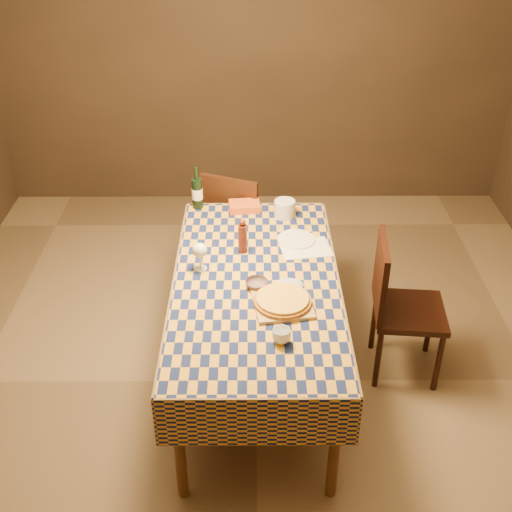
# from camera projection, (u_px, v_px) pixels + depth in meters

# --- Properties ---
(room) EXTENTS (5.00, 5.10, 2.70)m
(room) POSITION_uv_depth(u_px,v_px,m) (256.00, 188.00, 3.29)
(room) COLOR brown
(room) RESTS_ON ground
(dining_table) EXTENTS (0.94, 1.84, 0.77)m
(dining_table) POSITION_uv_depth(u_px,v_px,m) (256.00, 291.00, 3.65)
(dining_table) COLOR brown
(dining_table) RESTS_ON ground
(cutting_board) EXTENTS (0.34, 0.34, 0.02)m
(cutting_board) POSITION_uv_depth(u_px,v_px,m) (282.00, 304.00, 3.41)
(cutting_board) COLOR #A7844E
(cutting_board) RESTS_ON dining_table
(pizza) EXTENTS (0.34, 0.34, 0.03)m
(pizza) POSITION_uv_depth(u_px,v_px,m) (282.00, 300.00, 3.39)
(pizza) COLOR #8F5417
(pizza) RESTS_ON cutting_board
(pepper_mill) EXTENTS (0.07, 0.07, 0.22)m
(pepper_mill) POSITION_uv_depth(u_px,v_px,m) (243.00, 237.00, 3.80)
(pepper_mill) COLOR #511A12
(pepper_mill) RESTS_ON dining_table
(bowl) EXTENTS (0.14, 0.14, 0.04)m
(bowl) POSITION_uv_depth(u_px,v_px,m) (257.00, 284.00, 3.54)
(bowl) COLOR #5E474F
(bowl) RESTS_ON dining_table
(wine_glass) EXTENTS (0.09, 0.09, 0.17)m
(wine_glass) POSITION_uv_depth(u_px,v_px,m) (200.00, 251.00, 3.64)
(wine_glass) COLOR white
(wine_glass) RESTS_ON dining_table
(wine_bottle) EXTENTS (0.08, 0.08, 0.29)m
(wine_bottle) POSITION_uv_depth(u_px,v_px,m) (197.00, 193.00, 4.27)
(wine_bottle) COLOR black
(wine_bottle) RESTS_ON dining_table
(deli_tub) EXTENTS (0.17, 0.17, 0.11)m
(deli_tub) POSITION_uv_depth(u_px,v_px,m) (285.00, 209.00, 4.19)
(deli_tub) COLOR silver
(deli_tub) RESTS_ON dining_table
(takeout_container) EXTENTS (0.22, 0.16, 0.05)m
(takeout_container) POSITION_uv_depth(u_px,v_px,m) (244.00, 206.00, 4.29)
(takeout_container) COLOR #C04F19
(takeout_container) RESTS_ON dining_table
(white_plate) EXTENTS (0.31, 0.31, 0.01)m
(white_plate) POSITION_uv_depth(u_px,v_px,m) (296.00, 240.00, 3.96)
(white_plate) COLOR white
(white_plate) RESTS_ON dining_table
(tumbler) EXTENTS (0.11, 0.11, 0.07)m
(tumbler) POSITION_uv_depth(u_px,v_px,m) (282.00, 336.00, 3.14)
(tumbler) COLOR white
(tumbler) RESTS_ON dining_table
(flour_patch) EXTENTS (0.33, 0.27, 0.00)m
(flour_patch) POSITION_uv_depth(u_px,v_px,m) (305.00, 248.00, 3.89)
(flour_patch) COLOR silver
(flour_patch) RESTS_ON dining_table
(flour_bag) EXTENTS (0.21, 0.18, 0.05)m
(flour_bag) POSITION_uv_depth(u_px,v_px,m) (289.00, 285.00, 3.52)
(flour_bag) COLOR #A5ADD3
(flour_bag) RESTS_ON dining_table
(chair_far) EXTENTS (0.55, 0.55, 0.93)m
(chair_far) POSITION_uv_depth(u_px,v_px,m) (236.00, 223.00, 4.65)
(chair_far) COLOR black
(chair_far) RESTS_ON ground
(chair_right) EXTENTS (0.46, 0.46, 0.93)m
(chair_right) POSITION_uv_depth(u_px,v_px,m) (397.00, 301.00, 3.85)
(chair_right) COLOR black
(chair_right) RESTS_ON ground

